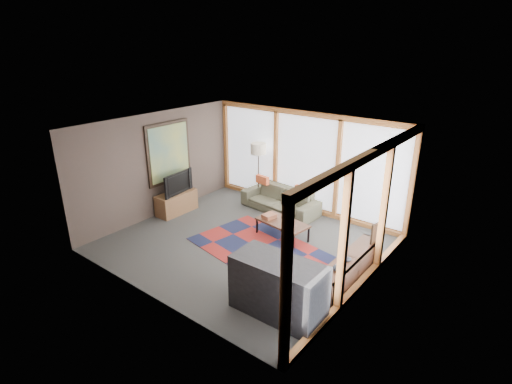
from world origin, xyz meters
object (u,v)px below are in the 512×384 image
Objects in this scene: coffee_table at (282,230)px; tv_console at (177,203)px; floor_lamp at (258,173)px; bookshelf at (349,268)px; television at (176,182)px; bar_counter at (278,287)px; sofa at (280,200)px.

coffee_table is 1.09× the size of tv_console.
floor_lamp is 0.82× the size of bookshelf.
television is at bearing 178.58° from bookshelf.
bookshelf is at bearing 71.43° from bar_counter.
television reaches higher than coffee_table.
coffee_table is at bearing -48.91° from sofa.
floor_lamp is 2.23m from television.
sofa is 0.99m from floor_lamp.
floor_lamp reaches higher than sofa.
sofa reaches higher than tv_console.
bookshelf is 1.85× the size of tv_console.
sofa is 1.76× the size of coffee_table.
floor_lamp is at bearing 174.48° from sofa.
bar_counter is at bearing -21.30° from tv_console.
bar_counter is at bearing -107.37° from bookshelf.
sofa reaches higher than bookshelf.
bar_counter reaches higher than sofa.
sofa is at bearing 39.97° from tv_console.
sofa is 4.17m from bar_counter.
bookshelf is 4.90m from tv_console.
television is 0.65× the size of bar_counter.
sofa is 2.11× the size of television.
sofa is 1.92× the size of tv_console.
floor_lamp reaches higher than bookshelf.
floor_lamp is 4.22m from bookshelf.
bar_counter reaches higher than coffee_table.
sofa is 2.69m from tv_console.
tv_console is (-4.90, 0.12, 0.02)m from bookshelf.
tv_console reaches higher than coffee_table.
television is (-1.21, -1.87, -0.00)m from floor_lamp.
coffee_table is (0.89, -1.21, -0.11)m from sofa.
television reaches higher than bookshelf.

